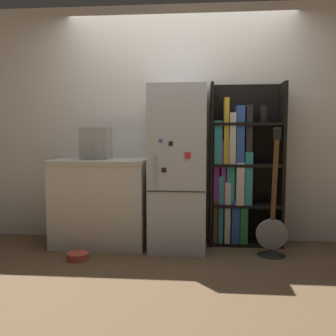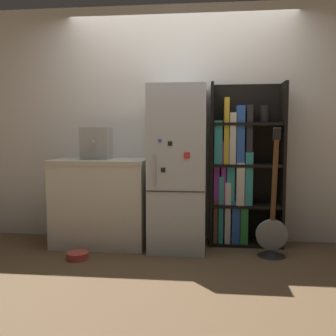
{
  "view_description": "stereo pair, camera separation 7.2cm",
  "coord_description": "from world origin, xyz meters",
  "px_view_note": "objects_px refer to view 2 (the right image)",
  "views": [
    {
      "loc": [
        0.24,
        -3.74,
        1.19
      ],
      "look_at": [
        -0.11,
        0.15,
        0.84
      ],
      "focal_mm": 40.0,
      "sensor_mm": 36.0,
      "label": 1
    },
    {
      "loc": [
        0.31,
        -3.73,
        1.19
      ],
      "look_at": [
        -0.11,
        0.15,
        0.84
      ],
      "focal_mm": 40.0,
      "sensor_mm": 36.0,
      "label": 2
    }
  ],
  "objects_px": {
    "espresso_machine": "(96,143)",
    "guitar": "(272,238)",
    "refrigerator": "(178,168)",
    "bookshelf": "(238,171)",
    "pet_bowl": "(77,255)"
  },
  "relations": [
    {
      "from": "espresso_machine",
      "to": "guitar",
      "type": "xyz_separation_m",
      "value": [
        1.81,
        -0.23,
        -0.91
      ]
    },
    {
      "from": "refrigerator",
      "to": "bookshelf",
      "type": "bearing_deg",
      "value": 17.33
    },
    {
      "from": "bookshelf",
      "to": "espresso_machine",
      "type": "height_order",
      "value": "bookshelf"
    },
    {
      "from": "bookshelf",
      "to": "pet_bowl",
      "type": "bearing_deg",
      "value": -156.26
    },
    {
      "from": "pet_bowl",
      "to": "espresso_machine",
      "type": "bearing_deg",
      "value": 84.41
    },
    {
      "from": "espresso_machine",
      "to": "pet_bowl",
      "type": "height_order",
      "value": "espresso_machine"
    },
    {
      "from": "bookshelf",
      "to": "guitar",
      "type": "distance_m",
      "value": 0.79
    },
    {
      "from": "guitar",
      "to": "pet_bowl",
      "type": "relative_size",
      "value": 6.03
    },
    {
      "from": "bookshelf",
      "to": "guitar",
      "type": "height_order",
      "value": "bookshelf"
    },
    {
      "from": "refrigerator",
      "to": "guitar",
      "type": "xyz_separation_m",
      "value": [
        0.93,
        -0.2,
        -0.66
      ]
    },
    {
      "from": "refrigerator",
      "to": "bookshelf",
      "type": "distance_m",
      "value": 0.66
    },
    {
      "from": "guitar",
      "to": "refrigerator",
      "type": "bearing_deg",
      "value": 167.82
    },
    {
      "from": "espresso_machine",
      "to": "pet_bowl",
      "type": "xyz_separation_m",
      "value": [
        -0.05,
        -0.51,
        -1.05
      ]
    },
    {
      "from": "refrigerator",
      "to": "espresso_machine",
      "type": "bearing_deg",
      "value": 178.44
    },
    {
      "from": "bookshelf",
      "to": "pet_bowl",
      "type": "height_order",
      "value": "bookshelf"
    }
  ]
}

